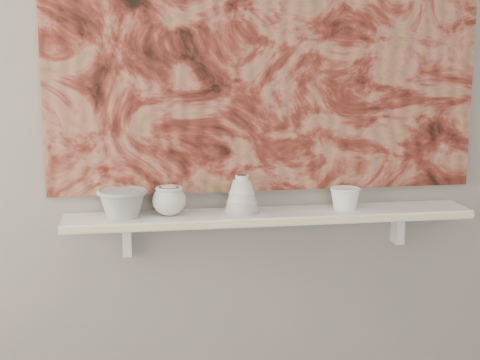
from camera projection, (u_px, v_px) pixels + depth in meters
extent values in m
plane|color=gray|center=(266.00, 87.00, 2.31)|extent=(3.60, 0.00, 3.60)
cube|color=silver|center=(271.00, 216.00, 2.29)|extent=(1.40, 0.18, 0.03)
cube|color=beige|center=(276.00, 222.00, 2.20)|extent=(1.40, 0.01, 0.02)
cube|color=silver|center=(127.00, 238.00, 2.29)|extent=(0.03, 0.06, 0.12)
cube|color=silver|center=(398.00, 227.00, 2.44)|extent=(0.03, 0.06, 0.12)
cube|color=maroon|center=(267.00, 31.00, 2.26)|extent=(1.50, 0.02, 1.10)
cube|color=black|center=(391.00, 120.00, 2.37)|extent=(0.09, 0.00, 0.08)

